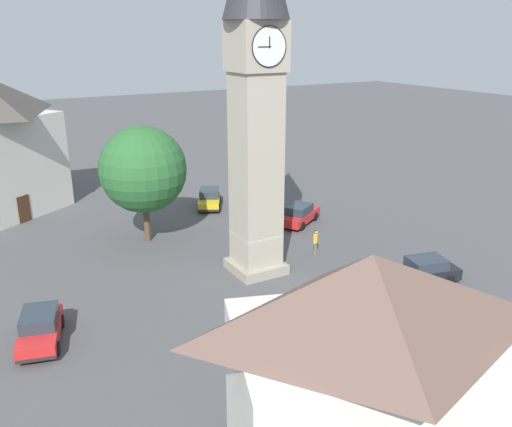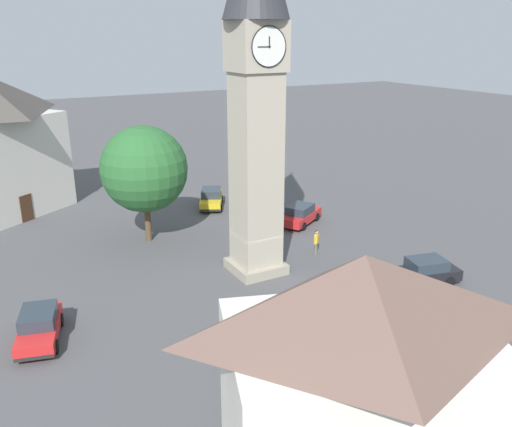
{
  "view_description": "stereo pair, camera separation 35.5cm",
  "coord_description": "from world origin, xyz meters",
  "px_view_note": "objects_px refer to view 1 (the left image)",
  "views": [
    {
      "loc": [
        14.66,
        25.66,
        13.84
      ],
      "look_at": [
        0.0,
        0.0,
        3.71
      ],
      "focal_mm": 36.95,
      "sensor_mm": 36.0,
      "label": 1
    },
    {
      "loc": [
        14.35,
        25.84,
        13.84
      ],
      "look_at": [
        0.0,
        0.0,
        3.71
      ],
      "focal_mm": 36.95,
      "sensor_mm": 36.0,
      "label": 2
    }
  ],
  "objects_px": {
    "building_shop_left": "(363,384)",
    "pedestrian": "(316,240)",
    "car_white_side": "(299,214)",
    "car_red_corner": "(40,328)",
    "car_black_far": "(424,271)",
    "car_blue_kerb": "(476,338)",
    "car_silver_kerb": "(209,198)",
    "clock_tower": "(256,64)",
    "tree": "(143,170)"
  },
  "relations": [
    {
      "from": "car_silver_kerb",
      "to": "car_red_corner",
      "type": "bearing_deg",
      "value": 43.35
    },
    {
      "from": "car_silver_kerb",
      "to": "car_black_far",
      "type": "relative_size",
      "value": 1.01
    },
    {
      "from": "clock_tower",
      "to": "building_shop_left",
      "type": "distance_m",
      "value": 18.85
    },
    {
      "from": "tree",
      "to": "car_red_corner",
      "type": "bearing_deg",
      "value": 49.21
    },
    {
      "from": "car_blue_kerb",
      "to": "car_white_side",
      "type": "bearing_deg",
      "value": -98.42
    },
    {
      "from": "car_blue_kerb",
      "to": "pedestrian",
      "type": "xyz_separation_m",
      "value": [
        -0.33,
        -12.86,
        0.25
      ]
    },
    {
      "from": "car_white_side",
      "to": "building_shop_left",
      "type": "bearing_deg",
      "value": 59.8
    },
    {
      "from": "car_red_corner",
      "to": "car_black_far",
      "type": "bearing_deg",
      "value": 167.73
    },
    {
      "from": "car_blue_kerb",
      "to": "building_shop_left",
      "type": "relative_size",
      "value": 0.48
    },
    {
      "from": "car_blue_kerb",
      "to": "tree",
      "type": "distance_m",
      "value": 22.8
    },
    {
      "from": "car_red_corner",
      "to": "car_white_side",
      "type": "bearing_deg",
      "value": -159.14
    },
    {
      "from": "car_red_corner",
      "to": "car_white_side",
      "type": "height_order",
      "value": "same"
    },
    {
      "from": "clock_tower",
      "to": "car_white_side",
      "type": "distance_m",
      "value": 14.64
    },
    {
      "from": "clock_tower",
      "to": "car_silver_kerb",
      "type": "distance_m",
      "value": 17.48
    },
    {
      "from": "car_black_far",
      "to": "car_blue_kerb",
      "type": "bearing_deg",
      "value": 62.12
    },
    {
      "from": "car_red_corner",
      "to": "car_black_far",
      "type": "relative_size",
      "value": 1.0
    },
    {
      "from": "car_silver_kerb",
      "to": "car_black_far",
      "type": "height_order",
      "value": "same"
    },
    {
      "from": "car_silver_kerb",
      "to": "pedestrian",
      "type": "distance_m",
      "value": 12.73
    },
    {
      "from": "car_blue_kerb",
      "to": "tree",
      "type": "xyz_separation_m",
      "value": [
        8.5,
        -20.7,
        4.38
      ]
    },
    {
      "from": "car_black_far",
      "to": "building_shop_left",
      "type": "relative_size",
      "value": 0.49
    },
    {
      "from": "clock_tower",
      "to": "tree",
      "type": "distance_m",
      "value": 11.56
    },
    {
      "from": "clock_tower",
      "to": "building_shop_left",
      "type": "height_order",
      "value": "clock_tower"
    },
    {
      "from": "pedestrian",
      "to": "tree",
      "type": "relative_size",
      "value": 0.21
    },
    {
      "from": "car_white_side",
      "to": "pedestrian",
      "type": "bearing_deg",
      "value": 66.39
    },
    {
      "from": "car_blue_kerb",
      "to": "car_black_far",
      "type": "relative_size",
      "value": 0.99
    },
    {
      "from": "car_red_corner",
      "to": "tree",
      "type": "relative_size",
      "value": 0.55
    },
    {
      "from": "car_white_side",
      "to": "building_shop_left",
      "type": "relative_size",
      "value": 0.49
    },
    {
      "from": "pedestrian",
      "to": "car_black_far",
      "type": "bearing_deg",
      "value": 114.6
    },
    {
      "from": "tree",
      "to": "car_white_side",
      "type": "bearing_deg",
      "value": 167.88
    },
    {
      "from": "car_red_corner",
      "to": "pedestrian",
      "type": "distance_m",
      "value": 17.55
    },
    {
      "from": "car_white_side",
      "to": "car_black_far",
      "type": "height_order",
      "value": "same"
    },
    {
      "from": "car_white_side",
      "to": "building_shop_left",
      "type": "xyz_separation_m",
      "value": [
        12.68,
        21.79,
        3.48
      ]
    },
    {
      "from": "car_white_side",
      "to": "building_shop_left",
      "type": "distance_m",
      "value": 25.46
    },
    {
      "from": "car_silver_kerb",
      "to": "pedestrian",
      "type": "relative_size",
      "value": 2.62
    },
    {
      "from": "car_silver_kerb",
      "to": "building_shop_left",
      "type": "distance_m",
      "value": 30.37
    },
    {
      "from": "car_blue_kerb",
      "to": "tree",
      "type": "relative_size",
      "value": 0.54
    },
    {
      "from": "car_blue_kerb",
      "to": "car_red_corner",
      "type": "distance_m",
      "value": 20.18
    },
    {
      "from": "car_red_corner",
      "to": "building_shop_left",
      "type": "xyz_separation_m",
      "value": [
        -7.11,
        14.25,
        3.48
      ]
    },
    {
      "from": "car_red_corner",
      "to": "tree",
      "type": "xyz_separation_m",
      "value": [
        -8.59,
        -9.95,
        4.38
      ]
    },
    {
      "from": "car_silver_kerb",
      "to": "clock_tower",
      "type": "bearing_deg",
      "value": 77.55
    },
    {
      "from": "car_white_side",
      "to": "pedestrian",
      "type": "xyz_separation_m",
      "value": [
        2.37,
        5.43,
        0.25
      ]
    },
    {
      "from": "clock_tower",
      "to": "car_red_corner",
      "type": "xyz_separation_m",
      "value": [
        12.74,
        1.86,
        -11.5
      ]
    },
    {
      "from": "building_shop_left",
      "to": "pedestrian",
      "type": "bearing_deg",
      "value": -122.21
    },
    {
      "from": "clock_tower",
      "to": "pedestrian",
      "type": "relative_size",
      "value": 12.39
    },
    {
      "from": "car_silver_kerb",
      "to": "car_blue_kerb",
      "type": "bearing_deg",
      "value": 93.39
    },
    {
      "from": "car_silver_kerb",
      "to": "tree",
      "type": "distance_m",
      "value": 9.52
    },
    {
      "from": "pedestrian",
      "to": "car_silver_kerb",
      "type": "bearing_deg",
      "value": -81.69
    },
    {
      "from": "clock_tower",
      "to": "car_white_side",
      "type": "relative_size",
      "value": 4.76
    },
    {
      "from": "car_black_far",
      "to": "tree",
      "type": "distance_m",
      "value": 19.14
    },
    {
      "from": "car_red_corner",
      "to": "pedestrian",
      "type": "xyz_separation_m",
      "value": [
        -17.42,
        -2.11,
        0.25
      ]
    }
  ]
}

